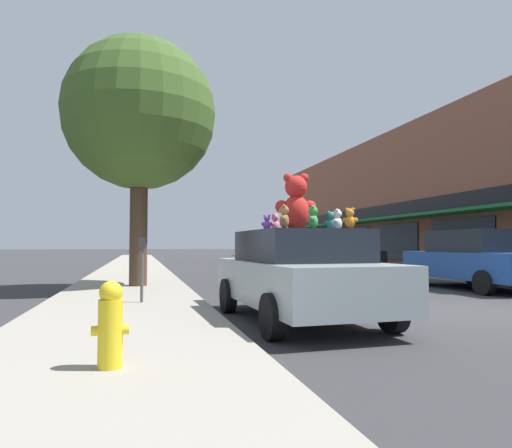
{
  "coord_description": "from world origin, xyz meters",
  "views": [
    {
      "loc": [
        -5.9,
        -7.43,
        1.26
      ],
      "look_at": [
        -3.23,
        3.0,
        1.75
      ],
      "focal_mm": 32.0,
      "sensor_mm": 36.0,
      "label": 1
    }
  ],
  "objects_px": {
    "teddy_bear_giant": "(296,203)",
    "parking_meter": "(142,261)",
    "teddy_bear_pink": "(275,223)",
    "parked_car_far_center": "(477,259)",
    "teddy_bear_brown": "(284,217)",
    "plush_art_car": "(299,273)",
    "teddy_bear_green": "(313,218)",
    "fire_hydrant": "(110,324)",
    "teddy_bear_purple": "(267,223)",
    "teddy_bear_orange": "(350,219)",
    "teddy_bear_white": "(338,220)",
    "parked_car_far_right": "(346,255)",
    "teddy_bear_teal": "(332,221)",
    "street_tree": "(140,115)"
  },
  "relations": [
    {
      "from": "plush_art_car",
      "to": "teddy_bear_pink",
      "type": "xyz_separation_m",
      "value": [
        -0.19,
        0.76,
        0.87
      ]
    },
    {
      "from": "plush_art_car",
      "to": "teddy_bear_purple",
      "type": "height_order",
      "value": "teddy_bear_purple"
    },
    {
      "from": "teddy_bear_pink",
      "to": "teddy_bear_orange",
      "type": "bearing_deg",
      "value": 75.59
    },
    {
      "from": "teddy_bear_brown",
      "to": "teddy_bear_orange",
      "type": "distance_m",
      "value": 1.05
    },
    {
      "from": "teddy_bear_pink",
      "to": "teddy_bear_green",
      "type": "bearing_deg",
      "value": 58.49
    },
    {
      "from": "teddy_bear_green",
      "to": "parking_meter",
      "type": "height_order",
      "value": "teddy_bear_green"
    },
    {
      "from": "teddy_bear_white",
      "to": "teddy_bear_teal",
      "type": "xyz_separation_m",
      "value": [
        0.1,
        0.47,
        -0.0
      ]
    },
    {
      "from": "parked_car_far_center",
      "to": "fire_hydrant",
      "type": "bearing_deg",
      "value": -145.41
    },
    {
      "from": "teddy_bear_giant",
      "to": "parking_meter",
      "type": "relative_size",
      "value": 0.76
    },
    {
      "from": "parking_meter",
      "to": "teddy_bear_green",
      "type": "bearing_deg",
      "value": -49.38
    },
    {
      "from": "teddy_bear_white",
      "to": "parking_meter",
      "type": "distance_m",
      "value": 3.96
    },
    {
      "from": "teddy_bear_brown",
      "to": "teddy_bear_pink",
      "type": "height_order",
      "value": "teddy_bear_brown"
    },
    {
      "from": "teddy_bear_purple",
      "to": "parking_meter",
      "type": "bearing_deg",
      "value": -17.13
    },
    {
      "from": "teddy_bear_white",
      "to": "teddy_bear_pink",
      "type": "bearing_deg",
      "value": -105.88
    },
    {
      "from": "teddy_bear_orange",
      "to": "parking_meter",
      "type": "height_order",
      "value": "teddy_bear_orange"
    },
    {
      "from": "teddy_bear_white",
      "to": "parked_car_far_center",
      "type": "bearing_deg",
      "value": 164.4
    },
    {
      "from": "teddy_bear_green",
      "to": "parked_car_far_right",
      "type": "distance_m",
      "value": 14.78
    },
    {
      "from": "teddy_bear_pink",
      "to": "teddy_bear_orange",
      "type": "height_order",
      "value": "teddy_bear_pink"
    },
    {
      "from": "teddy_bear_brown",
      "to": "teddy_bear_purple",
      "type": "height_order",
      "value": "teddy_bear_brown"
    },
    {
      "from": "teddy_bear_green",
      "to": "street_tree",
      "type": "bearing_deg",
      "value": -130.65
    },
    {
      "from": "teddy_bear_giant",
      "to": "fire_hydrant",
      "type": "xyz_separation_m",
      "value": [
        -2.78,
        -2.78,
        -1.42
      ]
    },
    {
      "from": "teddy_bear_brown",
      "to": "plush_art_car",
      "type": "bearing_deg",
      "value": 174.64
    },
    {
      "from": "teddy_bear_teal",
      "to": "teddy_bear_white",
      "type": "bearing_deg",
      "value": 92.47
    },
    {
      "from": "teddy_bear_brown",
      "to": "teddy_bear_purple",
      "type": "distance_m",
      "value": 1.05
    },
    {
      "from": "teddy_bear_brown",
      "to": "teddy_bear_orange",
      "type": "relative_size",
      "value": 1.06
    },
    {
      "from": "teddy_bear_brown",
      "to": "parked_car_far_right",
      "type": "height_order",
      "value": "teddy_bear_brown"
    },
    {
      "from": "teddy_bear_giant",
      "to": "teddy_bear_green",
      "type": "bearing_deg",
      "value": 97.01
    },
    {
      "from": "teddy_bear_green",
      "to": "parked_car_far_center",
      "type": "bearing_deg",
      "value": 152.65
    },
    {
      "from": "teddy_bear_green",
      "to": "fire_hydrant",
      "type": "relative_size",
      "value": 0.45
    },
    {
      "from": "teddy_bear_teal",
      "to": "parked_car_far_center",
      "type": "xyz_separation_m",
      "value": [
        6.08,
        3.71,
        -0.8
      ]
    },
    {
      "from": "teddy_bear_white",
      "to": "teddy_bear_pink",
      "type": "xyz_separation_m",
      "value": [
        -0.73,
        1.08,
        -0.01
      ]
    },
    {
      "from": "teddy_bear_white",
      "to": "teddy_bear_orange",
      "type": "relative_size",
      "value": 1.08
    },
    {
      "from": "parking_meter",
      "to": "teddy_bear_pink",
      "type": "bearing_deg",
      "value": -30.1
    },
    {
      "from": "parked_car_far_right",
      "to": "teddy_bear_brown",
      "type": "bearing_deg",
      "value": -118.75
    },
    {
      "from": "plush_art_car",
      "to": "teddy_bear_green",
      "type": "relative_size",
      "value": 11.96
    },
    {
      "from": "plush_art_car",
      "to": "teddy_bear_pink",
      "type": "bearing_deg",
      "value": 101.61
    },
    {
      "from": "teddy_bear_orange",
      "to": "teddy_bear_purple",
      "type": "relative_size",
      "value": 1.22
    },
    {
      "from": "teddy_bear_teal",
      "to": "parked_car_far_center",
      "type": "distance_m",
      "value": 7.17
    },
    {
      "from": "teddy_bear_green",
      "to": "teddy_bear_teal",
      "type": "relative_size",
      "value": 1.03
    },
    {
      "from": "teddy_bear_pink",
      "to": "teddy_bear_giant",
      "type": "bearing_deg",
      "value": 66.21
    },
    {
      "from": "street_tree",
      "to": "fire_hydrant",
      "type": "bearing_deg",
      "value": -91.5
    },
    {
      "from": "teddy_bear_orange",
      "to": "parked_car_far_right",
      "type": "distance_m",
      "value": 14.66
    },
    {
      "from": "parked_car_far_center",
      "to": "teddy_bear_pink",
      "type": "bearing_deg",
      "value": -155.84
    },
    {
      "from": "street_tree",
      "to": "parking_meter",
      "type": "distance_m",
      "value": 5.44
    },
    {
      "from": "teddy_bear_brown",
      "to": "teddy_bear_orange",
      "type": "height_order",
      "value": "teddy_bear_brown"
    },
    {
      "from": "teddy_bear_teal",
      "to": "fire_hydrant",
      "type": "height_order",
      "value": "teddy_bear_teal"
    },
    {
      "from": "parked_car_far_center",
      "to": "teddy_bear_brown",
      "type": "bearing_deg",
      "value": -146.65
    },
    {
      "from": "teddy_bear_giant",
      "to": "teddy_bear_pink",
      "type": "xyz_separation_m",
      "value": [
        -0.16,
        0.69,
        -0.3
      ]
    },
    {
      "from": "teddy_bear_giant",
      "to": "parking_meter",
      "type": "height_order",
      "value": "teddy_bear_giant"
    },
    {
      "from": "parked_car_far_right",
      "to": "parking_meter",
      "type": "relative_size",
      "value": 3.3
    }
  ]
}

